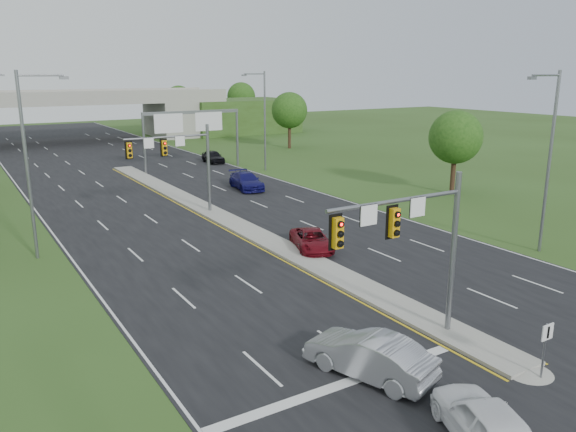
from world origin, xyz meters
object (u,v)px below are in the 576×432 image
Objects in this scene: signal_mast_far at (181,156)px; car_far_c at (213,157)px; keep_right_sign at (546,342)px; car_far_a at (312,240)px; sign_gantry at (191,124)px; car_silver at (369,355)px; car_far_b at (246,181)px; overpass at (68,120)px; car_white at (487,424)px; signal_mast_near at (416,235)px.

signal_mast_far is 1.60× the size of car_far_c.
signal_mast_far reaches higher than keep_right_sign.
signal_mast_far is at bearing 94.39° from keep_right_sign.
car_far_a is at bearing -101.40° from car_far_c.
car_silver is (-11.88, -45.94, -4.40)m from sign_gantry.
signal_mast_far is at bearing -134.65° from car_far_b.
car_far_c is (4.01, 16.59, -0.04)m from car_far_b.
signal_mast_far is 0.60× the size of sign_gantry.
overpass reaches higher than sign_gantry.
keep_right_sign is 0.50× the size of car_far_c.
keep_right_sign is (2.26, -29.45, -3.21)m from signal_mast_far.
car_far_b is at bearing -100.42° from car_far_c.
car_white is 1.06× the size of car_far_c.
keep_right_sign is 0.41× the size of car_far_b.
car_far_a is at bearing -99.13° from sign_gantry.
signal_mast_far reaches higher than car_far_b.
car_silver is at bearing -162.19° from signal_mast_near.
car_silver is (-2.93, -0.94, -3.89)m from signal_mast_near.
car_white is (-4.85, -1.49, -0.70)m from keep_right_sign.
car_silver is at bearing -93.67° from overpass.
sign_gantry is at bearing -81.00° from car_white.
sign_gantry is (8.95, 19.99, 0.51)m from signal_mast_far.
car_far_a is at bearing 85.02° from keep_right_sign.
car_far_b is (0.06, -13.23, -4.43)m from sign_gantry.
car_far_a is 36.79m from car_far_c.
signal_mast_far is 21.91m from sign_gantry.
signal_mast_near is 80.11m from overpass.
sign_gantry is at bearing 98.70° from car_far_b.
overpass is 67.41m from car_far_a.
signal_mast_near reaches higher than car_far_c.
keep_right_sign is 50.04m from sign_gantry.
signal_mast_near is 1.29× the size of car_far_b.
sign_gantry is 32.98m from car_far_a.
car_far_b is (9.01, 31.76, -3.92)m from signal_mast_near.
car_far_c is (13.01, 48.35, -3.96)m from signal_mast_near.
sign_gantry is at bearing 65.89° from signal_mast_far.
overpass is at bearing -112.74° from car_silver.
sign_gantry is 47.65m from car_silver.
overpass reaches higher than car_far_a.
signal_mast_near is 0.09× the size of overpass.
signal_mast_near is at bearing -101.90° from car_far_c.
car_far_a is 1.03× the size of car_far_c.
signal_mast_far is 27.02m from car_far_c.
signal_mast_near is 50.23m from car_far_c.
overpass is (2.26, 80.07, -1.17)m from signal_mast_near.
car_white reaches higher than car_far_c.
car_far_c reaches higher than car_far_a.
car_far_a is (3.76, 12.75, -4.08)m from signal_mast_near.
overpass is at bearing 106.39° from car_far_b.
signal_mast_far is at bearing 126.17° from car_far_a.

